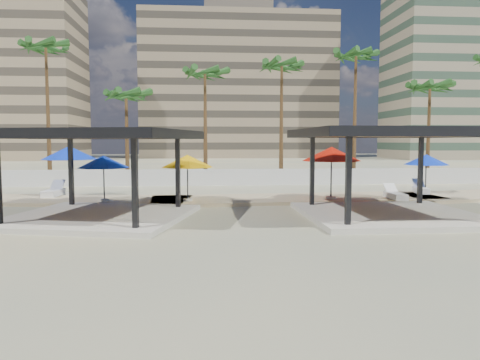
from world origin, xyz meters
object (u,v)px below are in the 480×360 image
object	(u,v)px
pavilion_west	(98,166)
umbrella_a	(69,153)
pavilion_central	(390,165)
umbrella_c	(332,154)
lounger_a	(54,192)
lounger_b	(420,190)
lounger_c	(395,195)

from	to	relation	value
pavilion_west	umbrella_a	xyz separation A→B (m)	(-3.28, 7.78, 0.37)
pavilion_central	pavilion_west	bearing A→B (deg)	177.26
umbrella_c	lounger_a	world-z (taller)	umbrella_c
umbrella_a	lounger_b	world-z (taller)	umbrella_a
pavilion_west	lounger_b	size ratio (longest dim) A/B	4.07
pavilion_central	lounger_a	bearing A→B (deg)	154.04
pavilion_central	pavilion_west	size ratio (longest dim) A/B	0.85
umbrella_a	lounger_c	distance (m)	18.40
lounger_c	pavilion_central	bearing A→B (deg)	155.36
pavilion_central	umbrella_a	xyz separation A→B (m)	(-15.60, 8.25, 0.32)
umbrella_c	lounger_c	size ratio (longest dim) A/B	1.82
pavilion_central	umbrella_c	size ratio (longest dim) A/B	2.06
pavilion_central	lounger_b	distance (m)	9.35
pavilion_central	lounger_c	xyz separation A→B (m)	(2.36, 4.89, -1.90)
lounger_a	lounger_c	distance (m)	18.99
lounger_b	lounger_c	world-z (taller)	lounger_b
umbrella_a	lounger_a	xyz separation A→B (m)	(-0.81, -0.46, -2.21)
pavilion_central	lounger_b	size ratio (longest dim) A/B	3.48
umbrella_a	lounger_a	world-z (taller)	umbrella_a
pavilion_west	lounger_c	world-z (taller)	pavilion_west
umbrella_c	lounger_b	distance (m)	7.05
umbrella_a	umbrella_c	size ratio (longest dim) A/B	1.06
pavilion_west	lounger_a	distance (m)	8.58
pavilion_central	umbrella_a	distance (m)	17.65
umbrella_a	lounger_a	bearing A→B (deg)	-150.52
pavilion_west	lounger_a	world-z (taller)	pavilion_west
pavilion_central	umbrella_c	bearing A→B (deg)	101.84
umbrella_a	lounger_c	size ratio (longest dim) A/B	1.93
pavilion_west	lounger_b	xyz separation A→B (m)	(17.40, 7.14, -1.86)
lounger_c	pavilion_west	bearing A→B (deg)	107.87
pavilion_west	umbrella_c	size ratio (longest dim) A/B	2.41
umbrella_c	lounger_c	xyz separation A→B (m)	(3.48, -0.19, -2.21)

